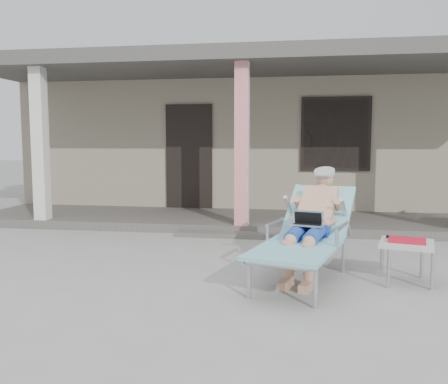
# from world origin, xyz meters

# --- Properties ---
(ground) EXTENTS (60.00, 60.00, 0.00)m
(ground) POSITION_xyz_m (0.00, 0.00, 0.00)
(ground) COLOR #9E9E99
(ground) RESTS_ON ground
(house) EXTENTS (10.40, 5.40, 3.30)m
(house) POSITION_xyz_m (0.00, 6.50, 1.67)
(house) COLOR gray
(house) RESTS_ON ground
(porch_deck) EXTENTS (10.00, 2.00, 0.15)m
(porch_deck) POSITION_xyz_m (0.00, 3.00, 0.07)
(porch_deck) COLOR #605B56
(porch_deck) RESTS_ON ground
(porch_overhang) EXTENTS (10.00, 2.30, 2.85)m
(porch_overhang) POSITION_xyz_m (0.00, 2.95, 2.79)
(porch_overhang) COLOR silver
(porch_overhang) RESTS_ON porch_deck
(porch_step) EXTENTS (2.00, 0.30, 0.07)m
(porch_step) POSITION_xyz_m (0.00, 1.85, 0.04)
(porch_step) COLOR #605B56
(porch_step) RESTS_ON ground
(lounger) EXTENTS (1.24, 2.05, 1.29)m
(lounger) POSITION_xyz_m (1.03, -0.20, 0.79)
(lounger) COLOR #B7B7BC
(lounger) RESTS_ON ground
(side_table) EXTENTS (0.65, 0.65, 0.48)m
(side_table) POSITION_xyz_m (2.06, -0.27, 0.40)
(side_table) COLOR #BBBCB6
(side_table) RESTS_ON ground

